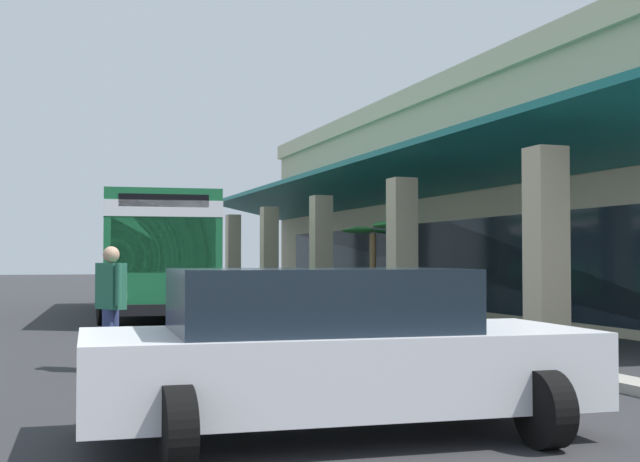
# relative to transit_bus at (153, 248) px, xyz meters

# --- Properties ---
(ground) EXTENTS (120.00, 120.00, 0.00)m
(ground) POSITION_rel_transit_bus_xyz_m (-1.28, 8.88, -1.85)
(ground) COLOR #2D2D30
(curb_strip) EXTENTS (33.93, 0.50, 0.12)m
(curb_strip) POSITION_rel_transit_bus_xyz_m (0.76, 3.51, -1.79)
(curb_strip) COLOR #9E998E
(curb_strip) RESTS_ON ground
(plaza_building) EXTENTS (28.57, 14.42, 6.76)m
(plaza_building) POSITION_rel_transit_bus_xyz_m (0.76, 13.13, 1.53)
(plaza_building) COLOR #C6B793
(plaza_building) RESTS_ON ground
(transit_bus) EXTENTS (11.39, 3.55, 3.34)m
(transit_bus) POSITION_rel_transit_bus_xyz_m (0.00, 0.00, 0.00)
(transit_bus) COLOR #196638
(transit_bus) RESTS_ON ground
(parked_sedan_white) EXTENTS (2.62, 4.50, 1.47)m
(parked_sedan_white) POSITION_rel_transit_bus_xyz_m (16.90, -0.70, -1.10)
(parked_sedan_white) COLOR silver
(parked_sedan_white) RESTS_ON ground
(pedestrian) EXTENTS (0.68, 0.40, 1.73)m
(pedestrian) POSITION_rel_transit_bus_xyz_m (11.86, -2.16, -0.88)
(pedestrian) COLOR navy
(pedestrian) RESTS_ON ground
(potted_palm) EXTENTS (1.80, 1.68, 2.47)m
(potted_palm) POSITION_rel_transit_bus_xyz_m (5.09, 4.59, -1.22)
(potted_palm) COLOR gray
(potted_palm) RESTS_ON ground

